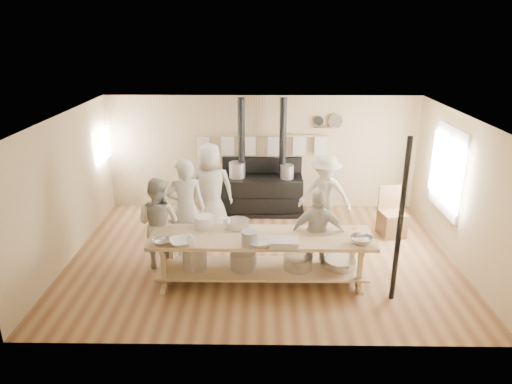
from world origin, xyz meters
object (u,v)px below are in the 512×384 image
at_px(cook_left, 159,223).
at_px(chair, 392,222).
at_px(cook_right, 318,234).
at_px(prep_table, 261,254).
at_px(stove, 262,191).
at_px(cook_center, 211,191).
at_px(cook_far_left, 186,210).
at_px(cook_by_window, 325,195).
at_px(roasting_pan, 284,242).

height_order(cook_left, chair, cook_left).
bearing_deg(cook_right, prep_table, 15.45).
distance_m(stove, chair, 2.90).
relative_size(cook_center, cook_right, 1.23).
bearing_deg(cook_far_left, cook_by_window, -165.56).
xyz_separation_m(cook_left, roasting_pan, (2.12, -0.87, 0.08)).
bearing_deg(roasting_pan, cook_right, 43.08).
relative_size(cook_far_left, cook_left, 1.15).
distance_m(cook_left, cook_by_window, 3.37).
xyz_separation_m(cook_left, cook_by_window, (3.06, 1.42, 0.00)).
xyz_separation_m(stove, cook_left, (-1.78, -2.47, 0.30)).
bearing_deg(cook_left, cook_far_left, -121.13).
bearing_deg(stove, cook_center, -130.60).
relative_size(stove, cook_center, 1.37).
bearing_deg(chair, prep_table, -156.51).
distance_m(cook_right, roasting_pan, 0.82).
relative_size(cook_far_left, cook_by_window, 1.14).
bearing_deg(stove, chair, -23.83).
xyz_separation_m(cook_right, chair, (1.70, 1.63, -0.48)).
height_order(prep_table, cook_center, cook_center).
height_order(prep_table, cook_right, cook_right).
bearing_deg(cook_right, stove, -69.35).
distance_m(cook_left, chair, 4.64).
xyz_separation_m(prep_table, roasting_pan, (0.35, -0.33, 0.38)).
height_order(cook_left, cook_by_window, cook_by_window).
bearing_deg(cook_center, cook_right, 125.51).
distance_m(cook_far_left, cook_center, 1.03).
distance_m(prep_table, cook_far_left, 1.65).
bearing_deg(cook_left, roasting_pan, 179.89).
relative_size(prep_table, cook_left, 2.19).
bearing_deg(cook_center, prep_table, 103.89).
bearing_deg(chair, cook_center, 168.75).
distance_m(cook_left, cook_center, 1.50).
relative_size(prep_table, cook_center, 1.89).
bearing_deg(chair, cook_left, -175.02).
bearing_deg(stove, cook_by_window, -39.40).
height_order(prep_table, roasting_pan, roasting_pan).
relative_size(cook_center, chair, 1.89).
bearing_deg(cook_far_left, cook_center, -117.11).
xyz_separation_m(cook_left, chair, (4.42, 1.31, -0.53)).
distance_m(stove, cook_left, 3.06).
xyz_separation_m(chair, roasting_pan, (-2.30, -2.18, 0.60)).
height_order(stove, cook_left, stove).
distance_m(cook_left, roasting_pan, 2.30).
bearing_deg(cook_left, chair, -141.26).
bearing_deg(cook_left, cook_center, -98.31).
bearing_deg(prep_table, stove, 89.96).
bearing_deg(cook_center, roasting_pan, 107.18).
bearing_deg(cook_right, cook_far_left, -13.60).
distance_m(prep_table, cook_by_window, 2.37).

